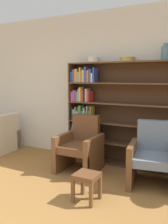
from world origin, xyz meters
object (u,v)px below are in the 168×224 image
(vase_tall, at_px, (166,53))
(armchair_leather, at_px, (80,147))
(bookshelf, at_px, (114,115))
(bowl_stoneware, at_px, (127,59))
(armchair_cushioned, at_px, (152,158))
(bowl_slate, at_px, (93,59))
(footstool, at_px, (87,179))

(vase_tall, height_order, armchair_leather, vase_tall)
(bookshelf, height_order, bowl_stoneware, bowl_stoneware)
(armchair_cushioned, bearing_deg, bowl_stoneware, -52.98)
(bowl_slate, bearing_deg, bowl_stoneware, 0.00)
(bookshelf, relative_size, armchair_leather, 2.41)
(bowl_stoneware, height_order, footstool, bowl_stoneware)
(bookshelf, distance_m, vase_tall, 1.35)
(bookshelf, height_order, vase_tall, vase_tall)
(bowl_slate, distance_m, footstool, 2.25)
(bookshelf, bearing_deg, footstool, -80.89)
(bowl_stoneware, bearing_deg, footstool, -90.07)
(bowl_slate, relative_size, bowl_stoneware, 0.81)
(armchair_leather, bearing_deg, bowl_stoneware, -139.59)
(bowl_slate, bearing_deg, armchair_cushioned, -24.01)
(vase_tall, bearing_deg, bowl_slate, 180.00)
(bowl_slate, height_order, bowl_stoneware, bowl_slate)
(bookshelf, xyz_separation_m, bowl_slate, (-0.41, -0.01, 0.99))
(bookshelf, bearing_deg, vase_tall, -0.90)
(bookshelf, height_order, armchair_cushioned, bookshelf)
(vase_tall, xyz_separation_m, footstool, (-0.62, -1.46, -1.65))
(bowl_stoneware, height_order, armchair_leather, bowl_stoneware)
(bookshelf, xyz_separation_m, armchair_leather, (-0.36, -0.57, -0.49))
(bookshelf, distance_m, bowl_slate, 1.07)
(bowl_stoneware, xyz_separation_m, armchair_cushioned, (0.60, -0.55, -1.46))
(bowl_slate, xyz_separation_m, armchair_leather, (0.05, -0.55, -1.48))
(vase_tall, bearing_deg, footstool, -113.08)
(bowl_stoneware, distance_m, footstool, 2.15)
(bookshelf, relative_size, vase_tall, 8.36)
(bowl_stoneware, relative_size, armchair_leather, 0.29)
(bookshelf, bearing_deg, bowl_slate, -178.12)
(bowl_slate, relative_size, armchair_leather, 0.24)
(armchair_cushioned, bearing_deg, bookshelf, -44.31)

